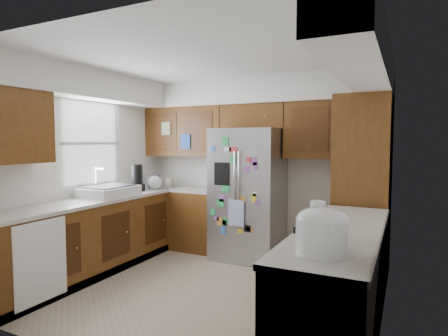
{
  "coord_description": "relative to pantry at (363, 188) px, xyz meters",
  "views": [
    {
      "loc": [
        1.96,
        -3.56,
        1.62
      ],
      "look_at": [
        0.05,
        0.35,
        1.32
      ],
      "focal_mm": 30.0,
      "sensor_mm": 36.0,
      "label": 1
    }
  ],
  "objects": [
    {
      "name": "bridge_cabinet",
      "position": [
        -1.5,
        0.28,
        0.9
      ],
      "size": [
        0.96,
        0.34,
        0.35
      ],
      "primitive_type": "cube",
      "color": "#492E0E",
      "rests_on": "fridge"
    },
    {
      "name": "sink_assembly",
      "position": [
        -3.0,
        -1.05,
        -0.09
      ],
      "size": [
        0.52,
        0.7,
        0.37
      ],
      "color": "white",
      "rests_on": "left_counter_run"
    },
    {
      "name": "pantry",
      "position": [
        0.0,
        0.0,
        0.0
      ],
      "size": [
        0.6,
        0.9,
        2.15
      ],
      "primitive_type": "cube",
      "color": "#492E0E",
      "rests_on": "ground"
    },
    {
      "name": "fridge",
      "position": [
        -1.5,
        0.05,
        -0.17
      ],
      "size": [
        0.9,
        0.79,
        1.8
      ],
      "color": "#9A999E",
      "rests_on": "ground"
    },
    {
      "name": "rice_cooker",
      "position": [
        -0.0,
        -2.37,
        -0.0
      ],
      "size": [
        0.34,
        0.33,
        0.29
      ],
      "color": "white",
      "rests_on": "right_counter_run"
    },
    {
      "name": "left_counter_clutter",
      "position": [
        -2.95,
        -0.31,
        -0.02
      ],
      "size": [
        0.32,
        0.87,
        0.38
      ],
      "color": "black",
      "rests_on": "left_counter_run"
    },
    {
      "name": "right_counter_run",
      "position": [
        0.0,
        -1.62,
        -0.65
      ],
      "size": [
        0.63,
        2.25,
        0.92
      ],
      "color": "#492E0E",
      "rests_on": "ground"
    },
    {
      "name": "paper_towel",
      "position": [
        -0.14,
        -1.86,
        -0.03
      ],
      "size": [
        0.11,
        0.11,
        0.25
      ],
      "primitive_type": "cylinder",
      "color": "white",
      "rests_on": "right_counter_run"
    },
    {
      "name": "floor",
      "position": [
        -1.5,
        -1.15,
        -1.07
      ],
      "size": [
        3.6,
        3.6,
        0.0
      ],
      "primitive_type": "plane",
      "color": "tan",
      "rests_on": "ground"
    },
    {
      "name": "room_shell",
      "position": [
        -1.61,
        -0.79,
        0.75
      ],
      "size": [
        3.64,
        3.24,
        2.52
      ],
      "color": "white",
      "rests_on": "ground"
    },
    {
      "name": "fridge_top_items",
      "position": [
        -1.5,
        0.24,
        1.2
      ],
      "size": [
        0.75,
        0.29,
        0.28
      ],
      "color": "#1E2FC7",
      "rests_on": "bridge_cabinet"
    },
    {
      "name": "left_counter_run",
      "position": [
        -2.86,
        -1.12,
        -0.65
      ],
      "size": [
        1.36,
        3.2,
        0.92
      ],
      "color": "#492E0E",
      "rests_on": "ground"
    }
  ]
}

